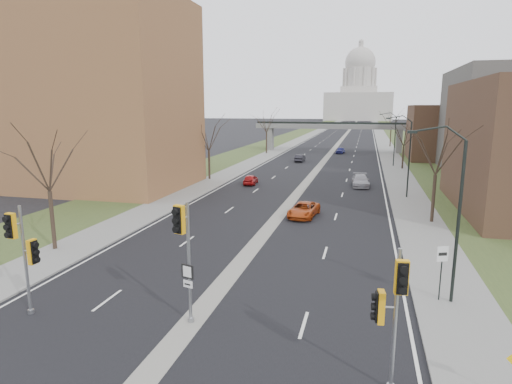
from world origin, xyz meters
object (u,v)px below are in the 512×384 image
at_px(signal_pole_right, 392,302).
at_px(car_right_mid, 360,181).
at_px(signal_pole_median, 184,242).
at_px(car_left_far, 300,158).
at_px(speed_limit_sign, 442,263).
at_px(car_right_near, 304,210).
at_px(car_right_far, 340,150).
at_px(car_left_near, 251,179).
at_px(signal_pole_left, 23,246).

height_order(signal_pole_right, car_right_mid, signal_pole_right).
distance_m(signal_pole_median, signal_pole_right, 8.92).
bearing_deg(car_left_far, speed_limit_sign, 107.43).
distance_m(speed_limit_sign, car_right_mid, 32.25).
height_order(car_right_near, car_right_far, car_right_far).
relative_size(car_left_near, car_right_mid, 0.75).
xyz_separation_m(car_right_near, car_right_mid, (4.64, 16.63, 0.07)).
relative_size(car_right_near, car_right_mid, 0.94).
bearing_deg(car_right_near, signal_pole_right, -68.18).
bearing_deg(car_right_mid, speed_limit_sign, -85.84).
height_order(signal_pole_left, signal_pole_right, signal_pole_left).
bearing_deg(car_left_far, signal_pole_right, 103.01).
distance_m(signal_pole_right, car_right_mid, 39.97).
bearing_deg(car_right_near, speed_limit_sign, -52.54).
xyz_separation_m(speed_limit_sign, car_left_near, (-17.92, 29.95, -1.42)).
bearing_deg(car_right_far, car_right_mid, -77.16).
xyz_separation_m(car_left_far, car_right_far, (6.17, 16.13, 0.01)).
height_order(signal_pole_right, car_left_near, signal_pole_right).
relative_size(signal_pole_median, car_left_near, 1.51).
bearing_deg(signal_pole_left, speed_limit_sign, 24.92).
relative_size(speed_limit_sign, car_left_near, 0.75).
bearing_deg(car_right_mid, signal_pole_left, -114.28).
distance_m(car_left_near, car_left_far, 24.47).
height_order(car_left_far, car_right_far, car_right_far).
height_order(speed_limit_sign, car_left_far, speed_limit_sign).
bearing_deg(car_right_near, car_left_far, 106.06).
bearing_deg(speed_limit_sign, signal_pole_left, 176.03).
bearing_deg(car_right_far, signal_pole_right, -79.61).
height_order(signal_pole_left, car_right_near, signal_pole_left).
bearing_deg(car_right_near, car_right_mid, 81.29).
height_order(speed_limit_sign, car_right_far, speed_limit_sign).
bearing_deg(signal_pole_median, car_left_far, 109.35).
distance_m(signal_pole_left, car_right_mid, 41.00).
distance_m(car_left_near, car_right_far, 41.39).
bearing_deg(car_right_near, signal_pole_left, -107.35).
relative_size(car_left_near, car_right_far, 0.98).
relative_size(car_right_mid, car_right_far, 1.30).
xyz_separation_m(speed_limit_sign, car_right_far, (-9.16, 70.40, -1.40)).
bearing_deg(signal_pole_left, car_left_far, 92.92).
relative_size(signal_pole_left, car_left_near, 1.41).
distance_m(car_right_mid, car_right_far, 38.78).
height_order(signal_pole_median, car_right_far, signal_pole_median).
height_order(car_left_near, car_right_far, car_right_far).
xyz_separation_m(speed_limit_sign, car_right_mid, (-4.39, 31.92, -1.33)).
bearing_deg(signal_pole_right, car_left_near, 104.25).
relative_size(car_left_near, car_right_near, 0.80).
bearing_deg(signal_pole_left, car_left_near, 94.82).
distance_m(signal_pole_left, signal_pole_median, 7.52).
bearing_deg(car_right_near, signal_pole_median, -89.53).
height_order(signal_pole_median, speed_limit_sign, signal_pole_median).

